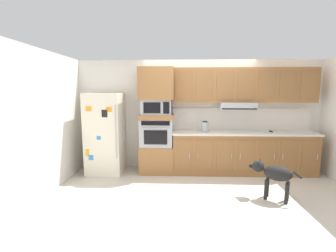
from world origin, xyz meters
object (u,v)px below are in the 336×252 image
(refrigerator, at_px, (105,133))
(screwdriver, at_px, (271,131))
(built_in_oven, at_px, (157,132))
(dog, at_px, (273,173))
(electric_kettle, at_px, (205,127))
(microwave, at_px, (156,107))

(refrigerator, bearing_deg, screwdriver, 1.27)
(built_in_oven, bearing_deg, dog, -33.03)
(built_in_oven, xyz_separation_m, screwdriver, (2.51, 0.01, 0.03))
(built_in_oven, height_order, electric_kettle, built_in_oven)
(screwdriver, xyz_separation_m, electric_kettle, (-1.45, -0.06, 0.10))
(refrigerator, distance_m, screwdriver, 3.64)
(built_in_oven, distance_m, dog, 2.49)
(electric_kettle, bearing_deg, microwave, 177.43)
(built_in_oven, height_order, microwave, microwave)
(refrigerator, xyz_separation_m, electric_kettle, (2.19, 0.02, 0.15))
(screwdriver, bearing_deg, microwave, -179.70)
(screwdriver, relative_size, dog, 0.20)
(refrigerator, relative_size, built_in_oven, 2.51)
(refrigerator, xyz_separation_m, microwave, (1.13, 0.07, 0.58))
(refrigerator, xyz_separation_m, dog, (3.19, -1.27, -0.43))
(refrigerator, height_order, microwave, refrigerator)
(refrigerator, bearing_deg, dog, -21.70)
(microwave, bearing_deg, electric_kettle, -2.57)
(screwdriver, bearing_deg, built_in_oven, -179.70)
(electric_kettle, height_order, dog, electric_kettle)
(refrigerator, distance_m, dog, 3.46)
(microwave, bearing_deg, screwdriver, 0.30)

